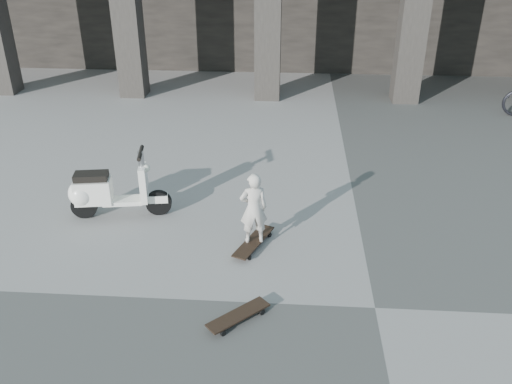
# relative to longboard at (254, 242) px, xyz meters

# --- Properties ---
(ground) EXTENTS (90.00, 90.00, 0.00)m
(ground) POSITION_rel_longboard_xyz_m (1.62, -1.30, -0.08)
(ground) COLOR #484846
(ground) RESTS_ON ground
(longboard) EXTENTS (0.58, 0.99, 0.10)m
(longboard) POSITION_rel_longboard_xyz_m (0.00, 0.00, 0.00)
(longboard) COLOR black
(longboard) RESTS_ON ground
(skateboard_spare) EXTENTS (0.76, 0.73, 0.10)m
(skateboard_spare) POSITION_rel_longboard_xyz_m (-0.07, -1.65, -0.00)
(skateboard_spare) COLOR black
(skateboard_spare) RESTS_ON ground
(child) EXTENTS (0.45, 0.34, 1.10)m
(child) POSITION_rel_longboard_xyz_m (0.00, -0.00, 0.57)
(child) COLOR beige
(child) RESTS_ON longboard
(scooter) EXTENTS (1.61, 0.63, 1.13)m
(scooter) POSITION_rel_longboard_xyz_m (-2.48, 0.73, 0.37)
(scooter) COLOR black
(scooter) RESTS_ON ground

